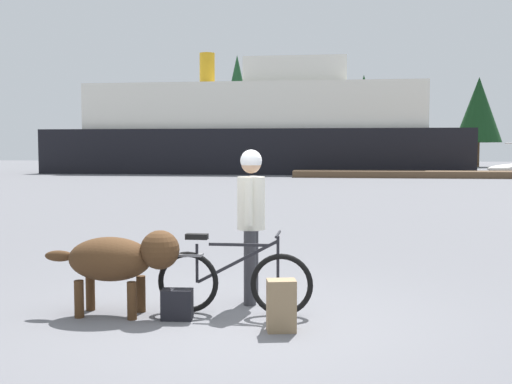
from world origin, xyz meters
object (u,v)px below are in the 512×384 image
person_cyclist (251,210)px  ferry_boat (257,131)px  backpack (281,306)px  dog (120,259)px  handbag_pannier (177,304)px  bicycle (233,280)px

person_cyclist → ferry_boat: ferry_boat is taller
person_cyclist → backpack: 1.43m
person_cyclist → dog: bearing=-151.5°
dog → backpack: (1.76, -0.37, -0.35)m
handbag_pannier → ferry_boat: bearing=96.0°
handbag_pannier → ferry_boat: 39.23m
person_cyclist → handbag_pannier: size_ratio=5.53×
person_cyclist → handbag_pannier: bearing=-129.5°
bicycle → person_cyclist: person_cyclist is taller
handbag_pannier → person_cyclist: bearing=50.5°
backpack → handbag_pannier: (-1.11, 0.27, -0.09)m
handbag_pannier → backpack: bearing=-13.8°
backpack → dog: bearing=168.1°
bicycle → dog: (-1.19, -0.19, 0.24)m
handbag_pannier → ferry_boat: size_ratio=0.01×
bicycle → handbag_pannier: bearing=-152.1°
dog → backpack: size_ratio=2.92×
dog → handbag_pannier: (0.64, -0.10, -0.45)m
dog → ferry_boat: ferry_boat is taller
person_cyclist → ferry_boat: size_ratio=0.06×
dog → ferry_boat: size_ratio=0.05×
person_cyclist → bicycle: bearing=-103.6°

